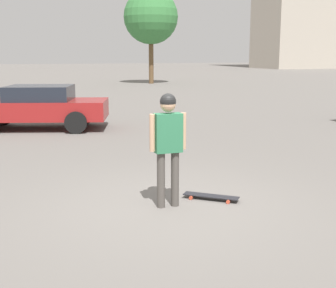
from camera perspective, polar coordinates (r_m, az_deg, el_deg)
ground_plane at (r=7.31m, az=0.00°, el=-7.61°), size 220.00×220.00×0.00m
person at (r=7.04m, az=0.00°, el=0.88°), size 0.58×0.24×1.75m
skateboard at (r=7.64m, az=5.26°, el=-6.35°), size 0.82×0.73×0.07m
car_parked_near at (r=15.19m, az=-15.60°, el=4.47°), size 4.66×3.04×1.36m
tree_distant at (r=37.78m, az=-2.10°, el=15.22°), size 4.25×4.25×7.31m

